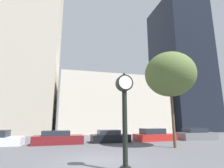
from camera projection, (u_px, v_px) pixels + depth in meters
name	position (u px, v px, depth m)	size (l,w,h in m)	color
ground_plane	(96.00, 161.00, 9.70)	(200.00, 200.00, 0.00)	#515156
building_tall_tower	(17.00, 30.00, 33.49)	(15.99, 12.00, 38.56)	#BCB29E
building_storefront_row	(111.00, 106.00, 35.20)	(19.60, 12.00, 10.34)	beige
building_glass_modern	(180.00, 65.00, 41.45)	(10.01, 12.00, 30.27)	black
street_clock	(125.00, 111.00, 8.13)	(0.79, 0.69, 4.46)	black
car_maroon	(58.00, 138.00, 16.60)	(4.68, 1.93, 1.27)	maroon
car_black	(110.00, 137.00, 18.16)	(3.97, 1.84, 1.25)	black
car_red	(154.00, 135.00, 19.59)	(4.65, 2.15, 1.34)	red
car_grey	(197.00, 135.00, 20.56)	(4.38, 1.90, 1.34)	slate
bare_tree	(170.00, 74.00, 15.64)	(4.43, 4.43, 8.25)	brown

